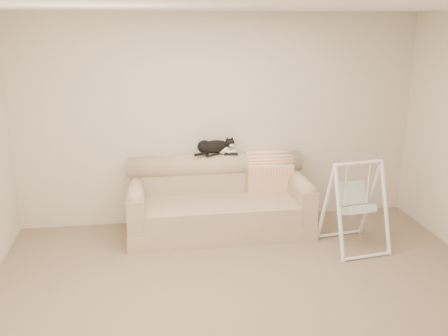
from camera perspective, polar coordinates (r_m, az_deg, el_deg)
name	(u,v)px	position (r m, az deg, el deg)	size (l,w,h in m)	color
ground_plane	(250,297)	(4.84, 3.01, -14.54)	(5.00, 5.00, 0.00)	#75604B
room_shell	(253,139)	(4.26, 3.31, 3.33)	(5.04, 4.04, 2.60)	beige
sofa	(219,203)	(6.12, -0.62, -4.00)	(2.20, 0.93, 0.90)	tan
remote_a	(212,154)	(6.15, -1.35, 1.58)	(0.18, 0.14, 0.03)	black
remote_b	(231,154)	(6.18, 0.81, 1.64)	(0.18, 0.07, 0.02)	black
tuxedo_cat	(215,147)	(6.15, -1.06, 2.46)	(0.54, 0.28, 0.21)	black
throw_blanket	(268,166)	(6.33, 5.08, 0.23)	(0.57, 0.38, 0.58)	orange
baby_swing	(355,205)	(5.80, 14.74, -4.07)	(0.70, 0.74, 1.02)	white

